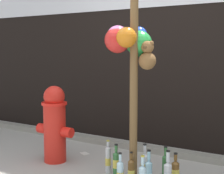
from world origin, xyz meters
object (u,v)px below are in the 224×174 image
at_px(bottle_5, 149,172).
at_px(memorial_post, 131,19).
at_px(bottle_3, 165,165).
at_px(bottle_4, 131,171).
at_px(bottle_1, 116,163).
at_px(fire_hydrant, 55,124).
at_px(bottle_9, 175,171).
at_px(bottle_0, 108,159).
at_px(bottle_6, 168,174).
at_px(bottle_2, 145,165).

bearing_deg(bottle_5, memorial_post, 167.07).
distance_m(bottle_3, bottle_4, 0.39).
height_order(bottle_1, bottle_5, bottle_5).
height_order(memorial_post, bottle_4, memorial_post).
xyz_separation_m(fire_hydrant, bottle_4, (1.08, -0.13, -0.33)).
relative_size(bottle_4, bottle_9, 1.05).
height_order(bottle_1, bottle_4, bottle_1).
bearing_deg(bottle_9, bottle_5, -139.47).
distance_m(bottle_0, bottle_4, 0.39).
xyz_separation_m(bottle_1, bottle_9, (0.59, 0.15, -0.02)).
relative_size(bottle_3, bottle_5, 0.94).
bearing_deg(memorial_post, bottle_3, 36.90).
height_order(memorial_post, bottle_6, memorial_post).
relative_size(bottle_2, bottle_5, 1.04).
bearing_deg(memorial_post, bottle_0, 172.39).
height_order(bottle_2, bottle_4, bottle_2).
xyz_separation_m(memorial_post, fire_hydrant, (-1.02, 0.02, -1.15)).
height_order(memorial_post, bottle_2, memorial_post).
xyz_separation_m(memorial_post, bottle_4, (0.07, -0.11, -1.47)).
bearing_deg(bottle_6, fire_hydrant, 177.14).
height_order(bottle_5, bottle_9, bottle_5).
bearing_deg(bottle_5, fire_hydrant, 176.49).
relative_size(fire_hydrant, bottle_9, 2.92).
bearing_deg(bottle_2, bottle_1, -159.85).
height_order(bottle_4, bottle_5, bottle_5).
bearing_deg(bottle_0, bottle_4, -22.27).
bearing_deg(bottle_5, bottle_0, 170.04).
distance_m(fire_hydrant, bottle_0, 0.79).
bearing_deg(fire_hydrant, bottle_0, 1.17).
bearing_deg(memorial_post, fire_hydrant, 178.64).
bearing_deg(fire_hydrant, memorial_post, -1.36).
distance_m(fire_hydrant, bottle_6, 1.47).
bearing_deg(bottle_1, bottle_6, -1.99).
distance_m(memorial_post, bottle_9, 1.54).
relative_size(bottle_3, bottle_6, 0.88).
height_order(bottle_0, bottle_9, bottle_0).
xyz_separation_m(fire_hydrant, bottle_9, (1.45, 0.10, -0.33)).
bearing_deg(fire_hydrant, bottle_5, -3.51).
distance_m(memorial_post, bottle_2, 1.47).
relative_size(memorial_post, bottle_9, 9.86).
distance_m(bottle_3, bottle_9, 0.17).
distance_m(memorial_post, bottle_0, 1.48).
xyz_separation_m(bottle_4, bottle_9, (0.37, 0.23, -0.00)).
bearing_deg(bottle_6, bottle_1, 178.01).
relative_size(bottle_1, bottle_5, 0.99).
height_order(bottle_2, bottle_9, bottle_2).
bearing_deg(bottle_9, memorial_post, -164.07).
distance_m(bottle_4, bottle_6, 0.36).
relative_size(bottle_1, bottle_2, 0.95).
bearing_deg(bottle_6, bottle_4, -170.35).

